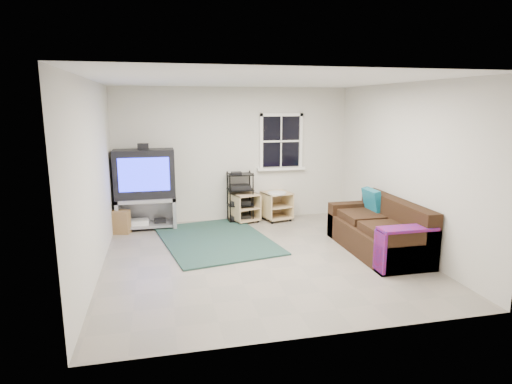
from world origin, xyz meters
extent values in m
plane|color=gray|center=(0.00, 0.00, 0.00)|extent=(4.60, 4.60, 0.00)
plane|color=white|center=(0.00, 0.00, 2.60)|extent=(4.60, 4.60, 0.00)
plane|color=beige|center=(0.00, 2.30, 1.30)|extent=(4.60, 0.00, 4.60)
plane|color=beige|center=(0.00, -2.30, 1.30)|extent=(4.60, 0.00, 4.60)
plane|color=beige|center=(-2.30, 0.00, 1.30)|extent=(0.00, 4.60, 4.60)
plane|color=beige|center=(2.30, 0.00, 1.30)|extent=(0.00, 4.60, 4.60)
cube|color=black|center=(0.95, 2.28, 1.55)|extent=(0.80, 0.01, 1.02)
cube|color=white|center=(0.95, 2.26, 2.07)|extent=(0.88, 0.06, 0.06)
cube|color=white|center=(0.95, 2.25, 1.00)|extent=(0.98, 0.14, 0.05)
cube|color=white|center=(0.54, 2.26, 1.55)|extent=(0.06, 0.06, 1.10)
cube|color=white|center=(1.36, 2.26, 1.55)|extent=(0.06, 0.06, 1.10)
cube|color=white|center=(0.95, 2.27, 1.55)|extent=(0.78, 0.04, 0.04)
cube|color=#9D9DA4|center=(-1.71, 2.00, 0.56)|extent=(1.08, 0.54, 0.06)
cube|color=#9D9DA4|center=(-2.22, 2.00, 0.30)|extent=(0.06, 0.54, 0.59)
cube|color=#9D9DA4|center=(-1.21, 2.00, 0.30)|extent=(0.06, 0.54, 0.59)
cube|color=#9D9DA4|center=(-1.71, 2.00, 0.08)|extent=(0.95, 0.50, 0.04)
cube|color=#9D9DA4|center=(-1.71, 2.25, 0.30)|extent=(1.08, 0.04, 0.59)
cube|color=silver|center=(-1.84, 1.96, 0.14)|extent=(0.32, 0.26, 0.09)
cube|color=black|center=(-1.48, 2.00, 0.13)|extent=(0.22, 0.19, 0.06)
cube|color=black|center=(-1.71, 2.00, 1.03)|extent=(1.08, 0.45, 0.88)
cube|color=#1C23ED|center=(-1.71, 1.77, 1.05)|extent=(0.88, 0.01, 0.60)
cube|color=black|center=(-1.71, 2.00, 1.53)|extent=(0.19, 0.14, 0.11)
cylinder|color=black|center=(-0.15, 1.94, 0.49)|extent=(0.02, 0.02, 0.98)
cylinder|color=black|center=(0.30, 1.94, 0.49)|extent=(0.02, 0.02, 0.98)
cylinder|color=black|center=(-0.15, 2.26, 0.49)|extent=(0.02, 0.02, 0.98)
cylinder|color=black|center=(0.30, 2.26, 0.49)|extent=(0.02, 0.02, 0.98)
cube|color=black|center=(0.08, 2.10, 0.04)|extent=(0.49, 0.36, 0.02)
cube|color=black|center=(0.08, 2.10, 0.09)|extent=(0.38, 0.29, 0.08)
cube|color=black|center=(0.08, 2.10, 0.34)|extent=(0.49, 0.36, 0.02)
cube|color=black|center=(0.08, 2.10, 0.39)|extent=(0.38, 0.29, 0.08)
cube|color=black|center=(0.08, 2.10, 0.64)|extent=(0.49, 0.36, 0.02)
cube|color=black|center=(0.08, 2.10, 0.69)|extent=(0.38, 0.29, 0.08)
cube|color=black|center=(0.08, 2.10, 0.94)|extent=(0.49, 0.36, 0.02)
cube|color=#D0B780|center=(0.16, 2.04, 0.55)|extent=(0.60, 0.60, 0.02)
cube|color=#D0B780|center=(0.16, 2.04, 0.06)|extent=(0.60, 0.60, 0.02)
cube|color=#D0B780|center=(-0.06, 1.97, 0.30)|extent=(0.16, 0.46, 0.51)
cube|color=#D0B780|center=(0.38, 2.11, 0.30)|extent=(0.16, 0.46, 0.51)
cube|color=#D0B780|center=(0.09, 2.26, 0.30)|extent=(0.42, 0.15, 0.51)
cube|color=#D0B780|center=(0.16, 2.04, 0.28)|extent=(0.55, 0.56, 0.02)
cylinder|color=black|center=(0.03, 1.80, 0.02)|extent=(0.05, 0.05, 0.05)
cylinder|color=black|center=(0.28, 2.28, 0.02)|extent=(0.05, 0.05, 0.05)
cube|color=#D0B780|center=(0.80, 2.03, 0.55)|extent=(0.61, 0.61, 0.02)
cube|color=#D0B780|center=(0.80, 2.03, 0.06)|extent=(0.61, 0.61, 0.02)
cube|color=#D0B780|center=(0.57, 1.97, 0.31)|extent=(0.13, 0.50, 0.51)
cube|color=#D0B780|center=(1.04, 2.08, 0.31)|extent=(0.13, 0.50, 0.51)
cube|color=#D0B780|center=(0.75, 2.26, 0.31)|extent=(0.46, 0.12, 0.51)
cube|color=#D0B780|center=(0.80, 2.03, 0.29)|extent=(0.56, 0.58, 0.02)
cylinder|color=black|center=(0.65, 1.78, 0.03)|extent=(0.05, 0.05, 0.05)
cylinder|color=black|center=(0.96, 2.27, 0.03)|extent=(0.05, 0.05, 0.05)
cylinder|color=silver|center=(0.77, 1.91, 0.58)|extent=(0.36, 0.36, 0.03)
cube|color=black|center=(1.84, -0.12, 0.20)|extent=(0.87, 1.93, 0.41)
cube|color=black|center=(2.15, -0.12, 0.61)|extent=(0.23, 1.93, 0.41)
cube|color=black|center=(1.84, 0.73, 0.30)|extent=(0.87, 0.23, 0.60)
cube|color=black|center=(1.84, -0.97, 0.30)|extent=(0.87, 0.23, 0.60)
cube|color=black|center=(1.76, -0.51, 0.47)|extent=(0.58, 0.69, 0.13)
cube|color=black|center=(1.76, 0.27, 0.47)|extent=(0.58, 0.69, 0.13)
cube|color=teal|center=(2.01, 0.41, 0.69)|extent=(0.19, 0.46, 0.40)
cube|color=navy|center=(1.82, -0.97, 0.62)|extent=(0.80, 0.29, 0.04)
cube|color=navy|center=(1.42, -0.97, 0.32)|extent=(0.04, 0.29, 0.56)
cube|color=black|center=(-0.56, 0.99, 0.01)|extent=(2.08, 2.59, 0.03)
cube|color=olive|center=(-2.15, 1.76, 0.21)|extent=(0.34, 0.26, 0.42)
camera|label=1|loc=(-1.43, -5.95, 2.28)|focal=30.00mm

